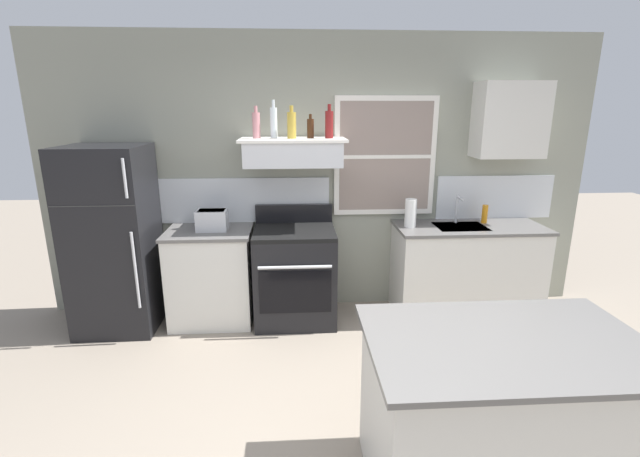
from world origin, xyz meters
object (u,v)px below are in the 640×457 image
object	(u,v)px
bottle_champagne_gold_foil	(292,125)
kitchen_island	(499,417)
bottle_clear_tall	(274,122)
bottle_red_label_wine	(329,124)
stove_range	(295,274)
toaster	(212,220)
refrigerator	(114,240)
dish_soap_bottle	(485,214)
bottle_brown_stout	(310,128)
bottle_rose_pink	(256,125)
paper_towel_roll	(411,213)

from	to	relation	value
bottle_champagne_gold_foil	kitchen_island	world-z (taller)	bottle_champagne_gold_foil
bottle_clear_tall	bottle_champagne_gold_foil	distance (m)	0.17
bottle_clear_tall	bottle_red_label_wine	world-z (taller)	bottle_clear_tall
stove_range	bottle_red_label_wine	distance (m)	1.45
toaster	kitchen_island	world-z (taller)	toaster
refrigerator	dish_soap_bottle	size ratio (longest dim) A/B	9.44
bottle_clear_tall	kitchen_island	size ratio (longest dim) A/B	0.24
bottle_brown_stout	kitchen_island	world-z (taller)	bottle_brown_stout
bottle_champagne_gold_foil	bottle_red_label_wine	distance (m)	0.34
bottle_rose_pink	kitchen_island	xyz separation A→B (m)	(1.37, -2.21, -1.41)
refrigerator	stove_range	bearing A→B (deg)	0.79
toaster	bottle_brown_stout	size ratio (longest dim) A/B	1.39
refrigerator	bottle_brown_stout	distance (m)	2.07
refrigerator	paper_towel_roll	xyz separation A→B (m)	(2.76, 0.06, 0.20)
stove_range	bottle_champagne_gold_foil	size ratio (longest dim) A/B	3.79
stove_range	bottle_red_label_wine	size ratio (longest dim) A/B	3.64
bottle_red_label_wine	kitchen_island	size ratio (longest dim) A/B	0.21
bottle_red_label_wine	kitchen_island	world-z (taller)	bottle_red_label_wine
toaster	bottle_clear_tall	size ratio (longest dim) A/B	0.88
dish_soap_bottle	bottle_champagne_gold_foil	bearing A→B (deg)	-177.88
bottle_rose_pink	dish_soap_bottle	world-z (taller)	bottle_rose_pink
bottle_brown_stout	kitchen_island	bearing A→B (deg)	-68.11
bottle_red_label_wine	dish_soap_bottle	bearing A→B (deg)	2.26
bottle_rose_pink	bottle_red_label_wine	xyz separation A→B (m)	(0.66, -0.03, 0.01)
bottle_champagne_gold_foil	bottle_brown_stout	bearing A→B (deg)	10.73
refrigerator	toaster	distance (m)	0.90
paper_towel_roll	bottle_rose_pink	bearing A→B (deg)	177.11
bottle_clear_tall	dish_soap_bottle	world-z (taller)	bottle_clear_tall
paper_towel_roll	kitchen_island	distance (m)	2.22
refrigerator	kitchen_island	size ratio (longest dim) A/B	1.21
toaster	stove_range	world-z (taller)	toaster
refrigerator	dish_soap_bottle	world-z (taller)	refrigerator
toaster	bottle_brown_stout	bearing A→B (deg)	3.77
bottle_clear_tall	bottle_champagne_gold_foil	size ratio (longest dim) A/B	1.17
bottle_clear_tall	bottle_red_label_wine	xyz separation A→B (m)	(0.50, -0.04, -0.02)
refrigerator	bottle_champagne_gold_foil	world-z (taller)	bottle_champagne_gold_foil
bottle_red_label_wine	dish_soap_bottle	distance (m)	1.78
bottle_rose_pink	bottle_clear_tall	world-z (taller)	bottle_clear_tall
bottle_champagne_gold_foil	dish_soap_bottle	bearing A→B (deg)	2.12
dish_soap_bottle	bottle_clear_tall	bearing A→B (deg)	-179.48
bottle_brown_stout	bottle_clear_tall	bearing A→B (deg)	176.68
bottle_brown_stout	bottle_red_label_wine	world-z (taller)	bottle_red_label_wine
toaster	bottle_brown_stout	world-z (taller)	bottle_brown_stout
refrigerator	bottle_red_label_wine	bearing A→B (deg)	2.86
stove_range	bottle_red_label_wine	bearing A→B (deg)	13.01
bottle_champagne_gold_foil	refrigerator	bearing A→B (deg)	-176.85
kitchen_island	bottle_rose_pink	bearing A→B (deg)	121.81
refrigerator	bottle_brown_stout	bearing A→B (deg)	3.87
bottle_clear_tall	bottle_brown_stout	bearing A→B (deg)	-3.32
bottle_rose_pink	bottle_champagne_gold_foil	bearing A→B (deg)	-7.61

